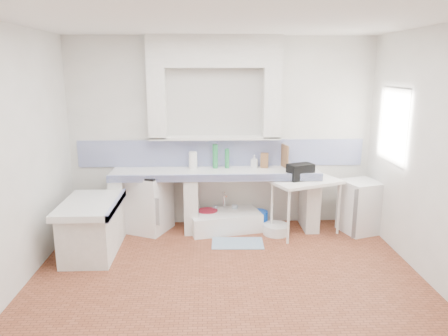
{
  "coord_description": "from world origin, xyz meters",
  "views": [
    {
      "loc": [
        -0.21,
        -4.26,
        2.34
      ],
      "look_at": [
        0.0,
        1.0,
        1.1
      ],
      "focal_mm": 33.91,
      "sensor_mm": 36.0,
      "label": 1
    }
  ],
  "objects_px": {
    "side_table": "(305,207)",
    "fridge": "(360,207)",
    "sink": "(225,222)",
    "stove": "(147,203)"
  },
  "relations": [
    {
      "from": "side_table",
      "to": "fridge",
      "type": "relative_size",
      "value": 1.26
    },
    {
      "from": "sink",
      "to": "side_table",
      "type": "distance_m",
      "value": 1.2
    },
    {
      "from": "side_table",
      "to": "stove",
      "type": "bearing_deg",
      "value": 151.54
    },
    {
      "from": "side_table",
      "to": "fridge",
      "type": "bearing_deg",
      "value": -19.64
    },
    {
      "from": "stove",
      "to": "fridge",
      "type": "bearing_deg",
      "value": 20.77
    },
    {
      "from": "sink",
      "to": "fridge",
      "type": "bearing_deg",
      "value": -16.78
    },
    {
      "from": "stove",
      "to": "sink",
      "type": "relative_size",
      "value": 0.82
    },
    {
      "from": "stove",
      "to": "fridge",
      "type": "xyz_separation_m",
      "value": [
        3.11,
        -0.19,
        -0.04
      ]
    },
    {
      "from": "side_table",
      "to": "fridge",
      "type": "distance_m",
      "value": 0.82
    },
    {
      "from": "stove",
      "to": "sink",
      "type": "xyz_separation_m",
      "value": [
        1.14,
        -0.05,
        -0.29
      ]
    }
  ]
}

